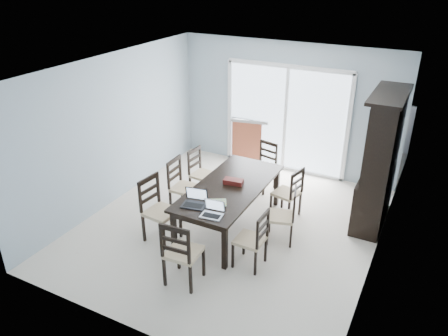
{
  "coord_description": "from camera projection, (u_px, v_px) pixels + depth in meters",
  "views": [
    {
      "loc": [
        2.69,
        -5.43,
        3.98
      ],
      "look_at": [
        -0.11,
        0.0,
        1.04
      ],
      "focal_mm": 35.0,
      "sensor_mm": 36.0,
      "label": 1
    }
  ],
  "objects": [
    {
      "name": "chair_left_mid",
      "position": [
        180.0,
        180.0,
        7.4
      ],
      "size": [
        0.43,
        0.42,
        1.11
      ],
      "rotation": [
        0.0,
        0.0,
        -1.56
      ],
      "color": "black",
      "rests_on": "floor"
    },
    {
      "name": "railing",
      "position": [
        313.0,
        115.0,
        10.55
      ],
      "size": [
        4.5,
        0.06,
        1.1
      ],
      "primitive_type": "cube",
      "color": "#99999E",
      "rests_on": "balcony"
    },
    {
      "name": "chair_left_near",
      "position": [
        156.0,
        202.0,
        6.64
      ],
      "size": [
        0.5,
        0.49,
        1.19
      ],
      "rotation": [
        0.0,
        0.0,
        -1.68
      ],
      "color": "black",
      "rests_on": "floor"
    },
    {
      "name": "ceiling",
      "position": [
        231.0,
        68.0,
        6.06
      ],
      "size": [
        5.0,
        5.0,
        0.0
      ],
      "primitive_type": "plane",
      "rotation": [
        3.14,
        0.0,
        0.0
      ],
      "color": "white",
      "rests_on": "back_wall"
    },
    {
      "name": "book_stack",
      "position": [
        216.0,
        204.0,
        6.32
      ],
      "size": [
        0.35,
        0.33,
        0.05
      ],
      "rotation": [
        0.0,
        0.0,
        0.37
      ],
      "color": "maroon",
      "rests_on": "dining_table"
    },
    {
      "name": "chair_right_mid",
      "position": [
        287.0,
        210.0,
        6.59
      ],
      "size": [
        0.5,
        0.49,
        1.04
      ],
      "rotation": [
        0.0,
        0.0,
        1.86
      ],
      "color": "black",
      "rests_on": "floor"
    },
    {
      "name": "china_hutch",
      "position": [
        380.0,
        162.0,
        6.89
      ],
      "size": [
        0.5,
        1.38,
        2.2
      ],
      "color": "black",
      "rests_on": "floor"
    },
    {
      "name": "wall_left",
      "position": [
        114.0,
        130.0,
        7.55
      ],
      "size": [
        0.02,
        5.0,
        2.6
      ],
      "primitive_type": "cube",
      "color": "#99ABB7",
      "rests_on": "floor"
    },
    {
      "name": "floor",
      "position": [
        230.0,
        226.0,
        7.19
      ],
      "size": [
        5.0,
        5.0,
        0.0
      ],
      "primitive_type": "plane",
      "color": "beige",
      "rests_on": "ground"
    },
    {
      "name": "chair_end_near",
      "position": [
        180.0,
        248.0,
        5.63
      ],
      "size": [
        0.46,
        0.47,
        1.15
      ],
      "rotation": [
        0.0,
        0.0,
        0.07
      ],
      "color": "black",
      "rests_on": "floor"
    },
    {
      "name": "chair_end_far",
      "position": [
        265.0,
        161.0,
        8.18
      ],
      "size": [
        0.48,
        0.49,
        1.05
      ],
      "rotation": [
        0.0,
        0.0,
        2.9
      ],
      "color": "black",
      "rests_on": "floor"
    },
    {
      "name": "laptop_dark",
      "position": [
        194.0,
        202.0,
        6.28
      ],
      "size": [
        0.38,
        0.3,
        0.23
      ],
      "rotation": [
        0.0,
        0.0,
        0.19
      ],
      "color": "black",
      "rests_on": "dining_table"
    },
    {
      "name": "cell_phone",
      "position": [
        204.0,
        213.0,
        6.11
      ],
      "size": [
        0.11,
        0.06,
        0.01
      ],
      "primitive_type": "cube",
      "rotation": [
        0.0,
        0.0,
        0.15
      ],
      "color": "black",
      "rests_on": "dining_table"
    },
    {
      "name": "dining_table",
      "position": [
        230.0,
        190.0,
        6.89
      ],
      "size": [
        1.0,
        2.2,
        0.75
      ],
      "color": "black",
      "rests_on": "floor"
    },
    {
      "name": "balcony",
      "position": [
        298.0,
        153.0,
        10.01
      ],
      "size": [
        4.5,
        2.0,
        0.1
      ],
      "primitive_type": "cube",
      "color": "gray",
      "rests_on": "ground"
    },
    {
      "name": "wall_right",
      "position": [
        384.0,
        186.0,
        5.69
      ],
      "size": [
        0.02,
        5.0,
        2.6
      ],
      "primitive_type": "cube",
      "color": "#99ABB7",
      "rests_on": "floor"
    },
    {
      "name": "hot_tub",
      "position": [
        280.0,
        131.0,
        9.79
      ],
      "size": [
        2.13,
        1.97,
        0.96
      ],
      "rotation": [
        0.0,
        0.0,
        0.19
      ],
      "color": "maroon",
      "rests_on": "balcony"
    },
    {
      "name": "game_box",
      "position": [
        233.0,
        182.0,
        6.91
      ],
      "size": [
        0.33,
        0.2,
        0.08
      ],
      "primitive_type": "cube",
      "rotation": [
        0.0,
        0.0,
        0.16
      ],
      "color": "#44120D",
      "rests_on": "dining_table"
    },
    {
      "name": "chair_right_far",
      "position": [
        291.0,
        188.0,
        7.2
      ],
      "size": [
        0.48,
        0.47,
        1.05
      ],
      "rotation": [
        0.0,
        0.0,
        1.35
      ],
      "color": "black",
      "rests_on": "floor"
    },
    {
      "name": "chair_left_far",
      "position": [
        199.0,
        168.0,
        7.93
      ],
      "size": [
        0.43,
        0.42,
        1.04
      ],
      "rotation": [
        0.0,
        0.0,
        -1.66
      ],
      "color": "black",
      "rests_on": "floor"
    },
    {
      "name": "chair_right_near",
      "position": [
        256.0,
        234.0,
        6.02
      ],
      "size": [
        0.41,
        0.4,
        1.03
      ],
      "rotation": [
        0.0,
        0.0,
        1.55
      ],
      "color": "black",
      "rests_on": "floor"
    },
    {
      "name": "back_wall",
      "position": [
        287.0,
        108.0,
        8.62
      ],
      "size": [
        4.5,
        0.02,
        2.6
      ],
      "primitive_type": "cube",
      "color": "#99ABB7",
      "rests_on": "floor"
    },
    {
      "name": "laptop_silver",
      "position": [
        212.0,
        213.0,
        6.03
      ],
      "size": [
        0.32,
        0.24,
        0.21
      ],
      "rotation": [
        0.0,
        0.0,
        0.11
      ],
      "color": "#B0B0B2",
      "rests_on": "dining_table"
    },
    {
      "name": "sliding_door",
      "position": [
        286.0,
        119.0,
        8.7
      ],
      "size": [
        2.52,
        0.05,
        2.18
      ],
      "color": "silver",
      "rests_on": "floor"
    }
  ]
}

